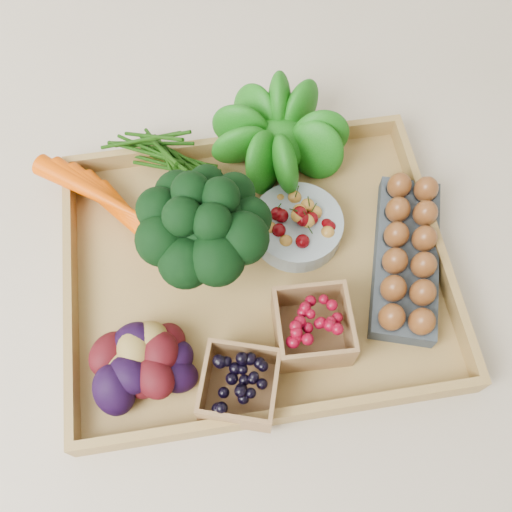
{
  "coord_description": "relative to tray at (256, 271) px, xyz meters",
  "views": [
    {
      "loc": [
        -0.06,
        -0.35,
        0.79
      ],
      "look_at": [
        0.0,
        0.0,
        0.06
      ],
      "focal_mm": 40.0,
      "sensor_mm": 36.0,
      "label": 1
    }
  ],
  "objects": [
    {
      "name": "ground",
      "position": [
        0.0,
        0.0,
        -0.01
      ],
      "size": [
        4.0,
        4.0,
        0.0
      ],
      "primitive_type": "plane",
      "color": "beige",
      "rests_on": "ground"
    },
    {
      "name": "tray",
      "position": [
        0.0,
        0.0,
        0.0
      ],
      "size": [
        0.55,
        0.45,
        0.01
      ],
      "primitive_type": "cube",
      "color": "#AE8948",
      "rests_on": "ground"
    },
    {
      "name": "carrots",
      "position": [
        -0.19,
        0.11,
        0.03
      ],
      "size": [
        0.23,
        0.16,
        0.05
      ],
      "primitive_type": null,
      "color": "#F04F00",
      "rests_on": "tray"
    },
    {
      "name": "lettuce",
      "position": [
        0.06,
        0.2,
        0.08
      ],
      "size": [
        0.14,
        0.14,
        0.14
      ],
      "primitive_type": "sphere",
      "color": "#0E520C",
      "rests_on": "tray"
    },
    {
      "name": "broccoli",
      "position": [
        -0.07,
        0.02,
        0.08
      ],
      "size": [
        0.18,
        0.18,
        0.14
      ],
      "primitive_type": null,
      "color": "black",
      "rests_on": "tray"
    },
    {
      "name": "cherry_bowl",
      "position": [
        0.07,
        0.05,
        0.03
      ],
      "size": [
        0.14,
        0.14,
        0.04
      ],
      "primitive_type": "cylinder",
      "color": "#8C9EA5",
      "rests_on": "tray"
    },
    {
      "name": "egg_carton",
      "position": [
        0.22,
        -0.02,
        0.02
      ],
      "size": [
        0.16,
        0.27,
        0.03
      ],
      "primitive_type": "cube",
      "rotation": [
        0.0,
        0.0,
        -0.31
      ],
      "color": "#3B454B",
      "rests_on": "tray"
    },
    {
      "name": "potatoes",
      "position": [
        -0.17,
        -0.13,
        0.05
      ],
      "size": [
        0.15,
        0.15,
        0.09
      ],
      "primitive_type": null,
      "color": "#3A090E",
      "rests_on": "tray"
    },
    {
      "name": "punnet_blackberry",
      "position": [
        -0.05,
        -0.18,
        0.04
      ],
      "size": [
        0.12,
        0.12,
        0.07
      ],
      "primitive_type": "cube",
      "rotation": [
        0.0,
        0.0,
        -0.31
      ],
      "color": "black",
      "rests_on": "tray"
    },
    {
      "name": "punnet_raspberry",
      "position": [
        0.06,
        -0.11,
        0.04
      ],
      "size": [
        0.11,
        0.11,
        0.07
      ],
      "primitive_type": "cube",
      "rotation": [
        0.0,
        0.0,
        -0.05
      ],
      "color": "maroon",
      "rests_on": "tray"
    }
  ]
}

